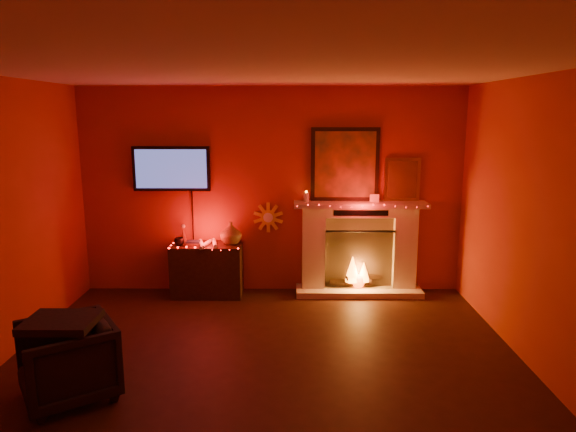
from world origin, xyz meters
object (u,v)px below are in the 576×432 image
at_px(tv, 172,169).
at_px(console_table, 209,266).
at_px(fireplace, 358,239).
at_px(sunburst_clock, 268,217).
at_px(armchair, 67,361).

distance_m(tv, console_table, 1.36).
height_order(fireplace, sunburst_clock, fireplace).
relative_size(fireplace, sunburst_clock, 5.45).
height_order(fireplace, console_table, fireplace).
bearing_deg(sunburst_clock, tv, -178.76).
relative_size(tv, sunburst_clock, 3.10).
distance_m(fireplace, console_table, 2.00).
relative_size(tv, console_table, 1.26).
bearing_deg(armchair, console_table, 129.26).
height_order(tv, console_table, tv).
xyz_separation_m(tv, console_table, (0.47, -0.19, -1.26)).
bearing_deg(tv, fireplace, -1.50).
relative_size(fireplace, console_table, 2.22).
height_order(tv, sunburst_clock, tv).
height_order(fireplace, armchair, fireplace).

